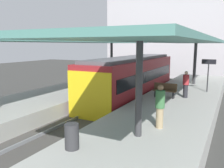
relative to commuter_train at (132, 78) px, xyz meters
name	(u,v)px	position (x,y,z in m)	size (l,w,h in m)	color
ground_plane	(109,113)	(0.00, -3.70, -1.73)	(80.00, 80.00, 0.00)	#383835
platform_left	(60,99)	(-3.80, -3.70, -1.23)	(4.40, 28.00, 1.00)	#9E9E99
platform_right	(171,114)	(3.80, -3.70, -1.23)	(4.40, 28.00, 1.00)	#9E9E99
track_ballast	(109,112)	(0.00, -3.70, -1.63)	(3.20, 28.00, 0.20)	#423F3D
rail_near_side	(99,108)	(-0.72, -3.70, -1.46)	(0.08, 28.00, 0.14)	slate
rail_far_side	(119,111)	(0.72, -3.70, -1.46)	(0.08, 28.00, 0.14)	slate
commuter_train	(132,78)	(0.00, 0.00, 0.00)	(2.78, 11.85, 3.10)	maroon
canopy_left	(71,42)	(-3.80, -2.30, 2.64)	(4.18, 21.00, 3.49)	#333335
canopy_right	(180,42)	(3.80, -2.30, 2.61)	(4.18, 21.00, 3.46)	#333335
platform_bench	(165,90)	(3.01, -2.07, -0.26)	(1.40, 0.41, 0.86)	black
platform_sign	(208,68)	(5.12, 0.92, 0.90)	(0.90, 0.08, 2.21)	#262628
litter_bin	(72,136)	(2.37, -10.53, -0.33)	(0.44, 0.44, 0.80)	#2D2D30
passenger_near_bench	(160,106)	(4.23, -7.46, 0.15)	(0.36, 0.36, 1.69)	#998460
passenger_mid_platform	(186,84)	(4.13, -1.58, 0.11)	(0.36, 0.36, 1.62)	#232328
station_building_backdrop	(178,34)	(-0.30, 16.30, 3.77)	(18.00, 6.00, 11.00)	#B7B2B7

